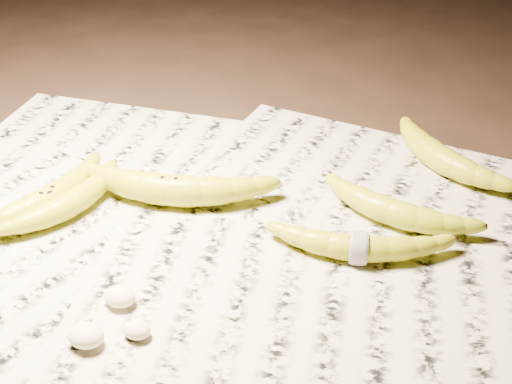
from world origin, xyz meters
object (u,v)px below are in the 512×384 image
(banana_left_b, at_px, (72,200))
(banana_left_a, at_px, (47,197))
(banana_upper_a, at_px, (392,209))
(banana_upper_b, at_px, (438,154))
(banana_taped, at_px, (359,246))
(banana_center, at_px, (170,188))

(banana_left_b, bearing_deg, banana_left_a, 118.15)
(banana_upper_a, height_order, banana_upper_b, banana_upper_b)
(banana_left_a, xyz_separation_m, banana_taped, (0.39, 0.03, -0.00))
(banana_left_b, bearing_deg, banana_center, -43.23)
(banana_left_b, bearing_deg, banana_taped, -68.13)
(banana_upper_b, bearing_deg, banana_left_b, -107.48)
(banana_center, xyz_separation_m, banana_upper_b, (0.31, 0.20, -0.00))
(banana_left_b, distance_m, banana_upper_b, 0.49)
(banana_center, xyz_separation_m, banana_upper_a, (0.27, 0.05, -0.00))
(banana_left_a, distance_m, banana_center, 0.15)
(banana_left_b, distance_m, banana_taped, 0.36)
(banana_upper_a, bearing_deg, banana_upper_b, 89.96)
(banana_left_a, relative_size, banana_left_b, 1.16)
(banana_center, bearing_deg, banana_upper_b, 22.33)
(banana_upper_a, relative_size, banana_upper_b, 0.97)
(banana_taped, height_order, banana_upper_a, banana_upper_a)
(banana_left_a, xyz_separation_m, banana_upper_a, (0.41, 0.11, 0.00))
(banana_left_a, relative_size, banana_upper_a, 1.08)
(banana_left_b, distance_m, banana_center, 0.12)
(banana_left_a, relative_size, banana_center, 0.85)
(banana_upper_b, bearing_deg, banana_upper_a, -62.88)
(banana_center, bearing_deg, banana_left_a, -165.34)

